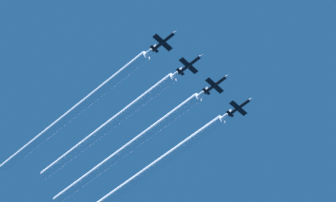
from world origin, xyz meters
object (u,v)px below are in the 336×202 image
object	(u,v)px
jet_inner_left	(216,84)
jet_center	(190,64)
jet_inner_right	(164,41)
jet_far_left	(240,107)

from	to	relation	value
jet_inner_left	jet_center	size ratio (longest dim) A/B	1.00
jet_inner_left	jet_center	world-z (taller)	jet_center
jet_inner_left	jet_inner_right	xyz separation A→B (m)	(24.50, -0.76, -0.20)
jet_far_left	jet_inner_right	bearing A→B (deg)	-0.73
jet_far_left	jet_inner_left	distance (m)	12.69
jet_far_left	jet_inner_right	size ratio (longest dim) A/B	1.00
jet_inner_left	jet_center	distance (m)	11.92
jet_center	jet_inner_right	bearing A→B (deg)	0.89
jet_inner_right	jet_far_left	bearing A→B (deg)	179.27
jet_far_left	jet_center	distance (m)	24.58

